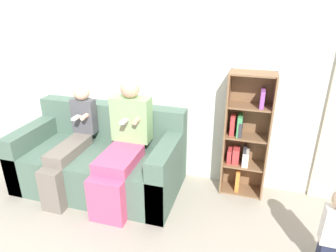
{
  "coord_description": "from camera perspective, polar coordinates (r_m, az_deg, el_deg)",
  "views": [
    {
      "loc": [
        1.43,
        -2.06,
        2.0
      ],
      "look_at": [
        0.64,
        0.61,
        0.8
      ],
      "focal_mm": 32.0,
      "sensor_mm": 36.0,
      "label": 1
    }
  ],
  "objects": [
    {
      "name": "child_seated",
      "position": [
        3.38,
        -18.02,
        -2.97
      ],
      "size": [
        0.27,
        0.87,
        1.13
      ],
      "color": "#70665B",
      "rests_on": "ground_plane"
    },
    {
      "name": "couch",
      "position": [
        3.48,
        -12.69,
        -6.53
      ],
      "size": [
        1.79,
        0.92,
        0.88
      ],
      "color": "#4C6656",
      "rests_on": "ground_plane"
    },
    {
      "name": "back_wall",
      "position": [
        3.5,
        -8.22,
        11.05
      ],
      "size": [
        10.0,
        0.06,
        2.55
      ],
      "color": "silver",
      "rests_on": "ground_plane"
    },
    {
      "name": "toddler_standing",
      "position": [
        2.71,
        29.36,
        -16.71
      ],
      "size": [
        0.2,
        0.16,
        0.74
      ],
      "color": "#232842",
      "rests_on": "ground_plane"
    },
    {
      "name": "adult_seated",
      "position": [
        3.1,
        -8.52,
        -3.13
      ],
      "size": [
        0.42,
        0.84,
        1.24
      ],
      "color": "#DB4C75",
      "rests_on": "ground_plane"
    },
    {
      "name": "bookshelf",
      "position": [
        3.26,
        14.49,
        -2.09
      ],
      "size": [
        0.45,
        0.27,
        1.34
      ],
      "color": "brown",
      "rests_on": "ground_plane"
    },
    {
      "name": "ground_plane",
      "position": [
        3.21,
        -14.85,
        -16.3
      ],
      "size": [
        14.0,
        14.0,
        0.0
      ],
      "primitive_type": "plane",
      "color": "#9E9384"
    }
  ]
}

